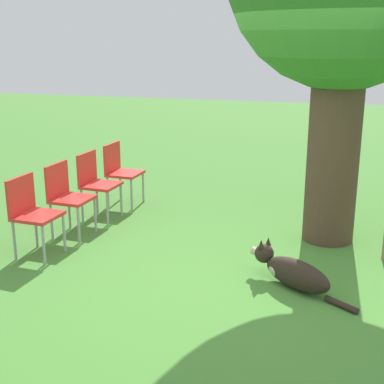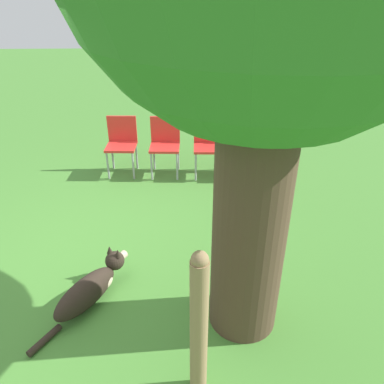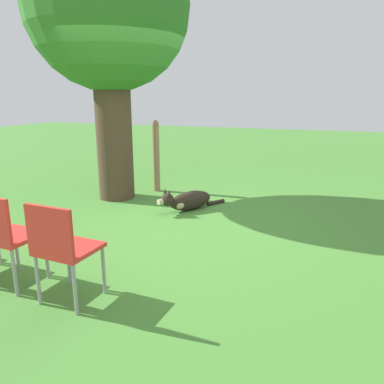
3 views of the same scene
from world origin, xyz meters
TOP-DOWN VIEW (x-y plane):
  - ground_plane at (0.00, 0.00)m, footprint 30.00×30.00m
  - oak_tree at (0.73, 1.20)m, footprint 2.47×2.47m
  - dog at (0.47, -0.16)m, footprint 1.06×0.73m
  - fence_post at (1.38, 0.78)m, footprint 0.12×0.12m
  - red_chair_0 at (-2.27, -0.18)m, footprint 0.44×0.46m
  - red_chair_1 at (-2.22, 0.47)m, footprint 0.44×0.46m

SIDE VIEW (x-z plane):
  - ground_plane at x=0.00m, z-range 0.00..0.00m
  - dog at x=0.47m, z-range -0.04..0.34m
  - red_chair_0 at x=-2.27m, z-range 0.08..0.94m
  - red_chair_1 at x=-2.22m, z-range 0.08..0.94m
  - fence_post at x=1.38m, z-range 0.01..1.26m
  - oak_tree at x=0.73m, z-range 0.77..4.95m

